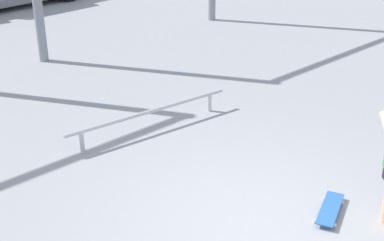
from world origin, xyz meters
TOP-DOWN VIEW (x-y plane):
  - ground_plane at (0.00, 0.00)m, footprint 36.00×36.00m
  - skateboard at (0.84, -0.42)m, footprint 0.77×0.49m
  - grind_rail at (0.71, 2.84)m, footprint 2.91×0.36m

SIDE VIEW (x-z plane):
  - ground_plane at x=0.00m, z-range 0.00..0.00m
  - skateboard at x=0.84m, z-range 0.02..0.10m
  - grind_rail at x=0.71m, z-range 0.11..0.45m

